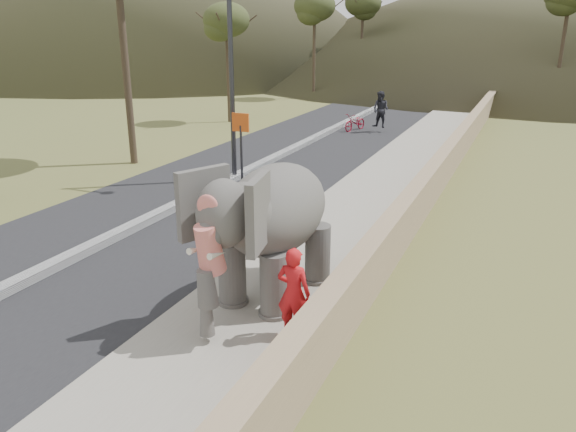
% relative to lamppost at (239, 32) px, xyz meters
% --- Properties ---
extents(road, '(7.00, 120.00, 0.03)m').
position_rel_lamppost_xyz_m(road, '(-0.31, -2.41, -4.86)').
color(road, black).
rests_on(road, ground).
extents(median, '(0.35, 120.00, 0.22)m').
position_rel_lamppost_xyz_m(median, '(-0.31, -2.41, -4.76)').
color(median, black).
rests_on(median, ground).
extents(walkway, '(3.00, 120.00, 0.15)m').
position_rel_lamppost_xyz_m(walkway, '(4.69, -2.41, -4.80)').
color(walkway, '#9E9687').
rests_on(walkway, ground).
extents(parapet, '(0.30, 120.00, 1.10)m').
position_rel_lamppost_xyz_m(parapet, '(6.34, -2.41, -4.32)').
color(parapet, tan).
rests_on(parapet, ground).
extents(lamppost, '(1.76, 0.36, 8.00)m').
position_rel_lamppost_xyz_m(lamppost, '(0.00, 0.00, 0.00)').
color(lamppost, '#2D2D32').
rests_on(lamppost, ground).
extents(signboard, '(0.60, 0.08, 2.40)m').
position_rel_lamppost_xyz_m(signboard, '(0.19, -0.40, -3.23)').
color(signboard, '#2D2D33').
rests_on(signboard, ground).
extents(hill_far, '(80.00, 80.00, 14.00)m').
position_rel_lamppost_xyz_m(hill_far, '(9.69, 57.59, 2.13)').
color(hill_far, brown).
rests_on(hill_far, ground).
extents(elephant_and_man, '(2.37, 3.86, 2.66)m').
position_rel_lamppost_xyz_m(elephant_and_man, '(4.71, -7.43, -3.40)').
color(elephant_and_man, '#605C57').
rests_on(elephant_and_man, ground).
extents(motorcyclist, '(2.31, 1.76, 2.03)m').
position_rel_lamppost_xyz_m(motorcyclist, '(1.36, 10.88, -4.05)').
color(motorcyclist, maroon).
rests_on(motorcyclist, ground).
extents(trees, '(48.57, 41.99, 9.59)m').
position_rel_lamppost_xyz_m(trees, '(6.20, 14.80, -0.84)').
color(trees, '#473828').
rests_on(trees, ground).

